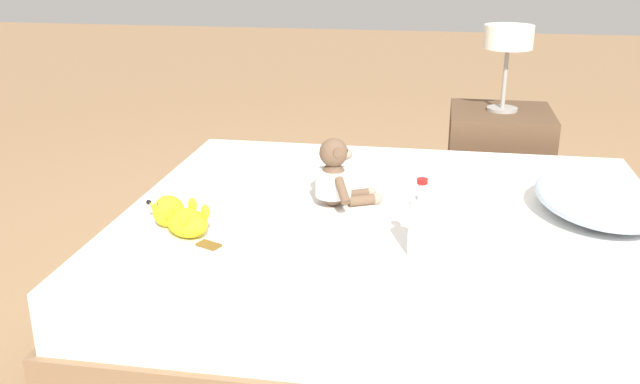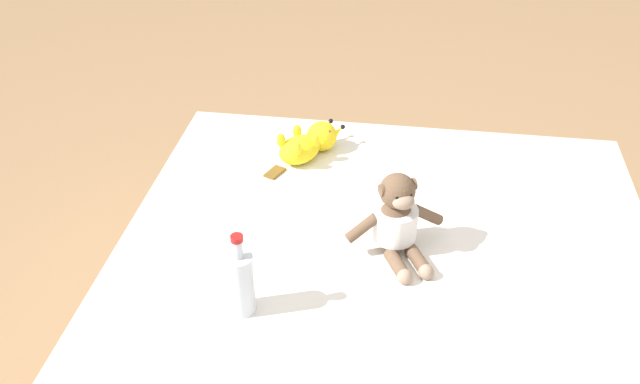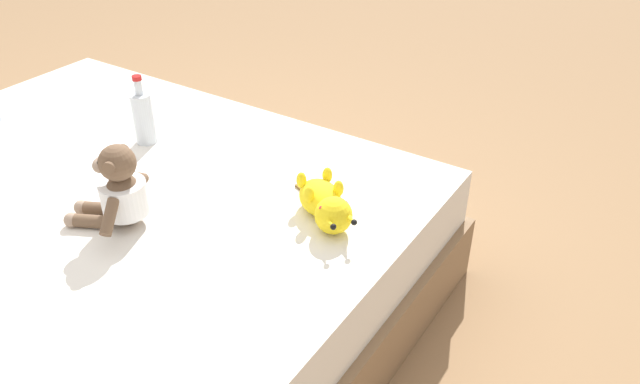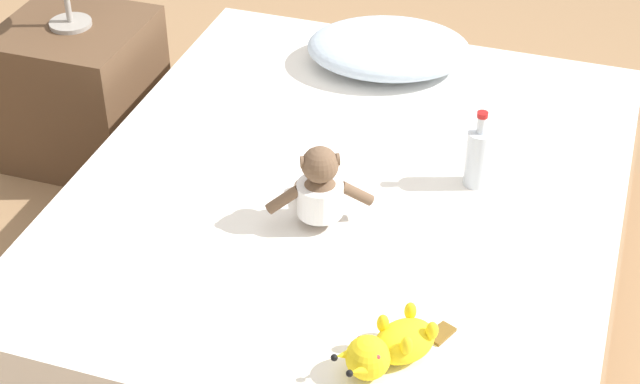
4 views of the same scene
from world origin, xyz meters
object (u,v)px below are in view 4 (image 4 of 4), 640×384
(plush_monkey, at_px, (319,191))
(glass_bottle, at_px, (478,157))
(pillow, at_px, (389,48))
(bed, at_px, (348,236))
(nightstand, at_px, (82,90))
(plush_yellow_creature, at_px, (389,347))

(plush_monkey, height_order, glass_bottle, plush_monkey)
(pillow, bearing_deg, bed, -84.06)
(glass_bottle, distance_m, nightstand, 1.49)
(glass_bottle, relative_size, nightstand, 0.46)
(bed, bearing_deg, plush_yellow_creature, -66.03)
(pillow, relative_size, plush_yellow_creature, 2.07)
(pillow, height_order, glass_bottle, glass_bottle)
(pillow, height_order, nightstand, pillow)
(plush_yellow_creature, bearing_deg, bed, 113.97)
(pillow, relative_size, plush_monkey, 2.26)
(bed, xyz_separation_m, glass_bottle, (0.34, 0.09, 0.29))
(glass_bottle, bearing_deg, nightstand, 167.28)
(pillow, xyz_separation_m, nightstand, (-1.03, -0.24, -0.21))
(nightstand, bearing_deg, pillow, 13.39)
(nightstand, bearing_deg, bed, -20.73)
(plush_yellow_creature, distance_m, nightstand, 1.75)
(glass_bottle, bearing_deg, pillow, 125.46)
(bed, relative_size, plush_monkey, 6.75)
(bed, height_order, glass_bottle, glass_bottle)
(plush_monkey, xyz_separation_m, nightstand, (-1.07, 0.61, -0.25))
(glass_bottle, bearing_deg, plush_yellow_creature, -93.90)
(bed, relative_size, pillow, 2.98)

